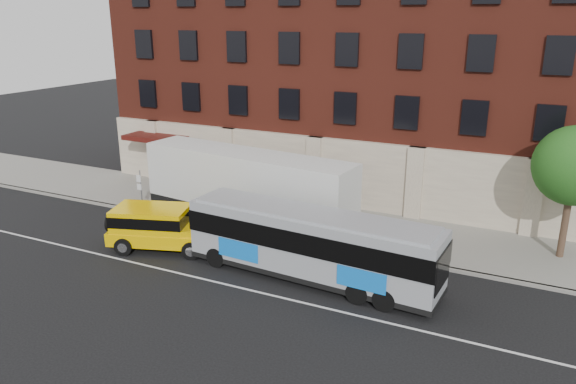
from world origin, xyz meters
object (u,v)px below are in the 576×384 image
at_px(city_bus, 311,243).
at_px(shipping_container, 247,190).
at_px(street_tree, 575,169).
at_px(yellow_suv, 159,225).
at_px(sign_pole, 140,188).

height_order(city_bus, shipping_container, shipping_container).
xyz_separation_m(street_tree, shipping_container, (-15.42, -2.51, -2.39)).
relative_size(street_tree, yellow_suv, 1.10).
xyz_separation_m(sign_pole, city_bus, (12.27, -3.56, 0.25)).
bearing_deg(yellow_suv, city_bus, 1.34).
xyz_separation_m(street_tree, city_bus, (-9.77, -6.90, -2.71)).
bearing_deg(street_tree, shipping_container, -170.76).
bearing_deg(sign_pole, shipping_container, 7.12).
bearing_deg(street_tree, yellow_suv, -158.27).
relative_size(city_bus, yellow_suv, 2.02).
bearing_deg(city_bus, shipping_container, 142.16).
height_order(sign_pole, yellow_suv, sign_pole).
relative_size(street_tree, shipping_container, 0.50).
bearing_deg(sign_pole, yellow_suv, -41.38).
bearing_deg(street_tree, city_bus, -144.77).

